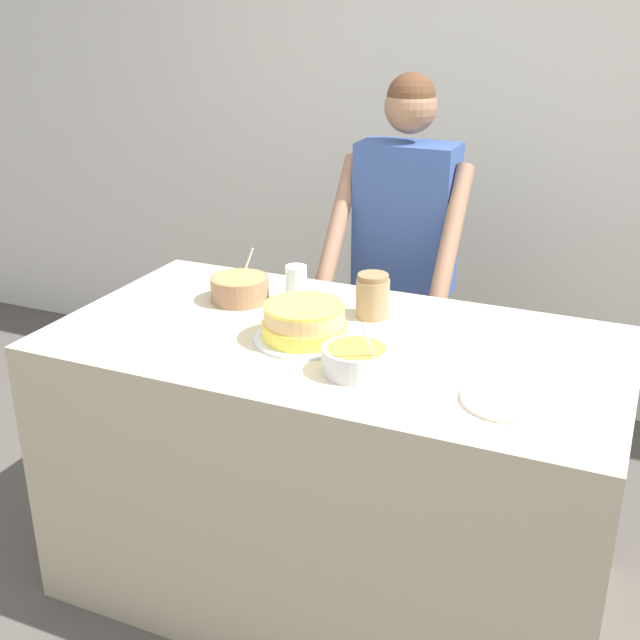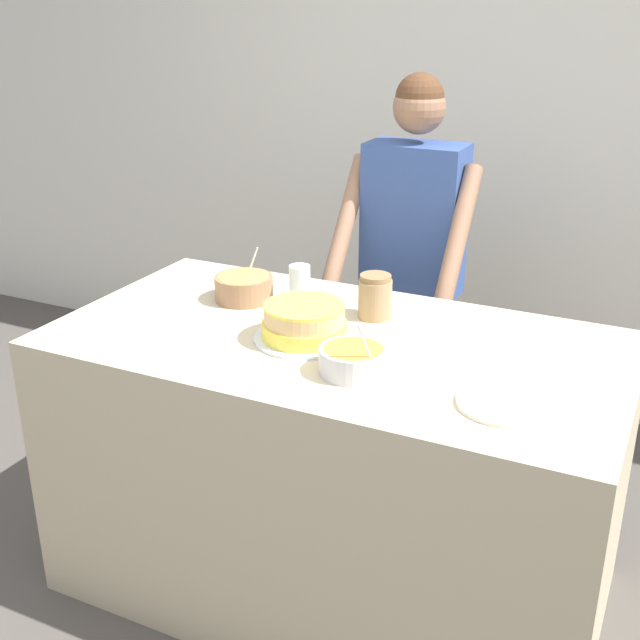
{
  "view_description": "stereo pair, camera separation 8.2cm",
  "coord_description": "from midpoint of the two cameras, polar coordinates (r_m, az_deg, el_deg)",
  "views": [
    {
      "loc": [
        0.86,
        -1.62,
        1.9
      ],
      "look_at": [
        -0.03,
        0.42,
        0.99
      ],
      "focal_mm": 45.0,
      "sensor_mm": 36.0,
      "label": 1
    },
    {
      "loc": [
        0.93,
        -1.58,
        1.9
      ],
      "look_at": [
        -0.03,
        0.42,
        0.99
      ],
      "focal_mm": 45.0,
      "sensor_mm": 36.0,
      "label": 2
    }
  ],
  "objects": [
    {
      "name": "frosting_bowl_yellow",
      "position": [
        2.75,
        -6.58,
        2.28
      ],
      "size": [
        0.2,
        0.2,
        0.17
      ],
      "color": "#936B4C",
      "rests_on": "counter"
    },
    {
      "name": "person_baker",
      "position": [
        3.18,
        5.28,
        5.49
      ],
      "size": [
        0.51,
        0.45,
        1.64
      ],
      "color": "#2D2D38",
      "rests_on": "ground_plane"
    },
    {
      "name": "counter",
      "position": [
        2.67,
        0.14,
        -10.4
      ],
      "size": [
        1.75,
        0.93,
        0.93
      ],
      "color": "#C6B793",
      "rests_on": "ground_plane"
    },
    {
      "name": "frosting_bowl_orange",
      "position": [
        2.21,
        1.53,
        -2.77
      ],
      "size": [
        0.19,
        0.19,
        0.18
      ],
      "color": "silver",
      "rests_on": "counter"
    },
    {
      "name": "wall_back",
      "position": [
        3.87,
        10.22,
        12.91
      ],
      "size": [
        10.0,
        0.05,
        2.6
      ],
      "color": "silver",
      "rests_on": "ground_plane"
    },
    {
      "name": "cake",
      "position": [
        2.41,
        -2.11,
        -0.26
      ],
      "size": [
        0.31,
        0.31,
        0.12
      ],
      "color": "silver",
      "rests_on": "counter"
    },
    {
      "name": "stoneware_jar",
      "position": [
        2.59,
        2.86,
        1.71
      ],
      "size": [
        0.11,
        0.11,
        0.15
      ],
      "color": "#9E7F5B",
      "rests_on": "counter"
    },
    {
      "name": "drinking_glass",
      "position": [
        2.7,
        -2.58,
        2.52
      ],
      "size": [
        0.07,
        0.07,
        0.13
      ],
      "color": "silver",
      "rests_on": "counter"
    },
    {
      "name": "ceramic_plate",
      "position": [
        2.11,
        12.17,
        -5.6
      ],
      "size": [
        0.24,
        0.24,
        0.01
      ],
      "color": "white",
      "rests_on": "counter"
    }
  ]
}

